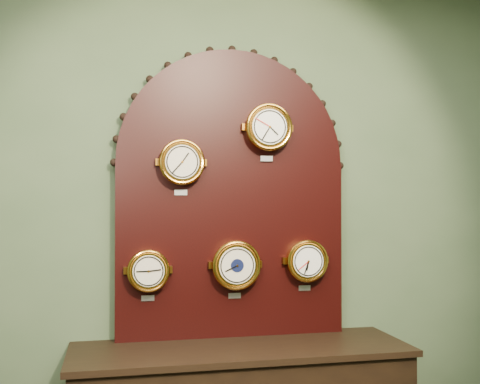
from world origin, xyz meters
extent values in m
plane|color=#475C3F|center=(0.00, 2.50, 1.40)|extent=(4.00, 0.00, 4.00)
cube|color=black|center=(0.00, 2.45, 1.28)|extent=(1.20, 0.06, 0.90)
cylinder|color=black|center=(0.00, 2.45, 1.73)|extent=(1.20, 0.06, 1.20)
cylinder|color=gold|center=(-0.27, 2.39, 1.73)|extent=(0.21, 0.08, 0.21)
torus|color=gold|center=(-0.27, 2.36, 1.73)|extent=(0.23, 0.02, 0.23)
cylinder|color=beige|center=(-0.27, 2.35, 1.73)|extent=(0.17, 0.01, 0.17)
cube|color=silver|center=(-0.27, 2.42, 1.58)|extent=(0.06, 0.01, 0.03)
cylinder|color=gold|center=(0.18, 2.39, 1.92)|extent=(0.23, 0.08, 0.23)
torus|color=gold|center=(0.18, 2.36, 1.92)|extent=(0.25, 0.02, 0.25)
cylinder|color=white|center=(0.18, 2.35, 1.92)|extent=(0.18, 0.01, 0.18)
cube|color=silver|center=(0.18, 2.42, 1.76)|extent=(0.07, 0.01, 0.03)
cylinder|color=gold|center=(-0.44, 2.39, 1.19)|extent=(0.20, 0.08, 0.20)
torus|color=gold|center=(-0.44, 2.36, 1.19)|extent=(0.21, 0.02, 0.21)
cylinder|color=beige|center=(-0.44, 2.35, 1.19)|extent=(0.16, 0.01, 0.16)
cube|color=silver|center=(-0.44, 2.42, 1.05)|extent=(0.07, 0.01, 0.03)
cylinder|color=gold|center=(0.01, 2.39, 1.21)|extent=(0.24, 0.08, 0.24)
torus|color=gold|center=(0.01, 2.36, 1.21)|extent=(0.25, 0.02, 0.25)
cylinder|color=beige|center=(0.01, 2.35, 1.21)|extent=(0.19, 0.01, 0.19)
cube|color=silver|center=(0.01, 2.42, 1.04)|extent=(0.07, 0.01, 0.03)
cylinder|color=#0B1234|center=(0.01, 2.35, 1.21)|extent=(0.07, 0.00, 0.07)
cylinder|color=gold|center=(0.39, 2.39, 1.22)|extent=(0.21, 0.08, 0.21)
torus|color=gold|center=(0.39, 2.36, 1.22)|extent=(0.22, 0.02, 0.22)
cylinder|color=white|center=(0.39, 2.35, 1.22)|extent=(0.17, 0.01, 0.17)
cube|color=silver|center=(0.39, 2.42, 1.07)|extent=(0.06, 0.01, 0.03)
camera|label=1|loc=(-0.61, -0.54, 1.53)|focal=43.53mm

